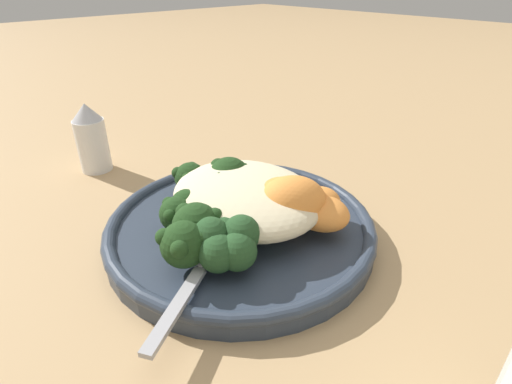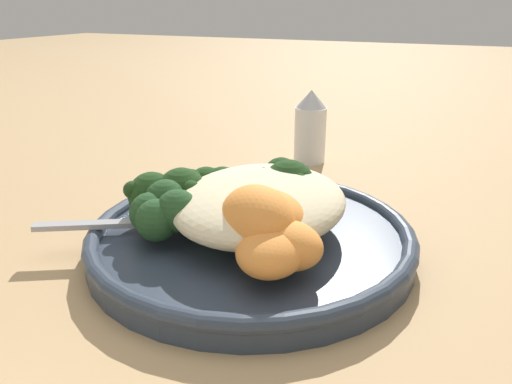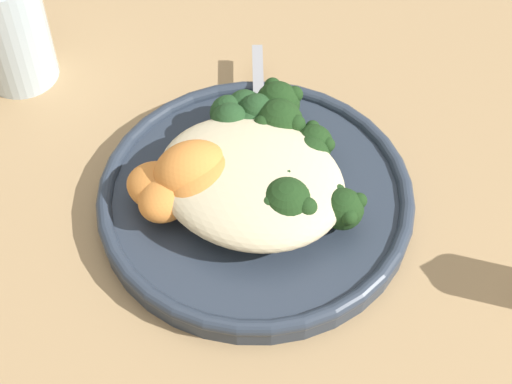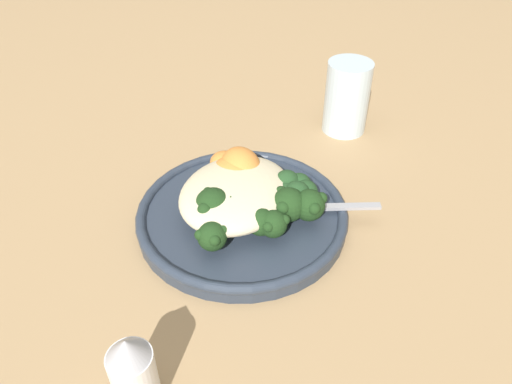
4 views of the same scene
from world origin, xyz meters
The scene contains 18 objects.
ground_plane centered at (0.00, 0.00, 0.00)m, with size 4.00×4.00×0.00m, color tan.
plate centered at (0.02, -0.02, 0.01)m, with size 0.24×0.24×0.02m.
quinoa_mound centered at (0.02, -0.01, 0.04)m, with size 0.14×0.12×0.04m, color beige.
broccoli_stalk_0 centered at (0.02, 0.01, 0.03)m, with size 0.07×0.07×0.03m.
broccoli_stalk_1 centered at (0.01, 0.00, 0.04)m, with size 0.10×0.05×0.03m.
broccoli_stalk_2 centered at (-0.01, 0.00, 0.04)m, with size 0.10×0.04×0.04m.
broccoli_stalk_3 centered at (-0.04, -0.02, 0.04)m, with size 0.12×0.03×0.03m.
broccoli_stalk_4 centered at (0.01, -0.04, 0.03)m, with size 0.10×0.08×0.03m.
broccoli_stalk_5 centered at (0.01, -0.05, 0.03)m, with size 0.10×0.09×0.03m.
broccoli_stalk_6 centered at (0.03, -0.06, 0.04)m, with size 0.06×0.09×0.04m.
broccoli_stalk_7 centered at (0.04, -0.08, 0.04)m, with size 0.04×0.10×0.04m.
sweet_potato_chunk_0 centered at (0.04, 0.01, 0.04)m, with size 0.06×0.05×0.04m, color orange.
sweet_potato_chunk_1 centered at (0.07, 0.02, 0.04)m, with size 0.05×0.04×0.03m, color orange.
sweet_potato_chunk_2 centered at (0.06, 0.03, 0.04)m, with size 0.05×0.04×0.03m, color orange.
sweet_potato_chunk_3 centered at (0.06, 0.01, 0.05)m, with size 0.06×0.05×0.05m, color orange.
kale_tuft centered at (0.05, -0.06, 0.04)m, with size 0.05×0.05×0.04m.
spoon centered at (0.05, -0.08, 0.03)m, with size 0.07×0.11×0.01m.
salt_shaker centered at (-0.21, -0.05, 0.04)m, with size 0.04×0.04×0.08m.
Camera 2 is at (0.32, 0.13, 0.18)m, focal length 35.00 mm.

